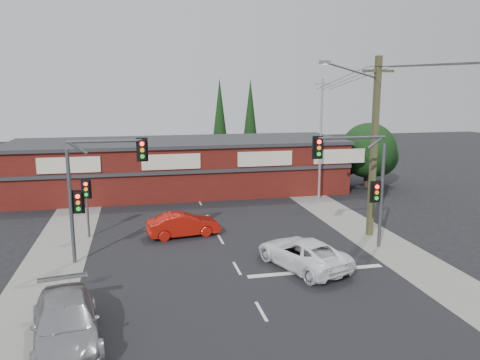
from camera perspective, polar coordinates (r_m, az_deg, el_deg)
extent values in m
plane|color=black|center=(22.58, -0.58, -10.38)|extent=(120.00, 120.00, 0.00)
cube|color=black|center=(27.22, -2.75, -6.60)|extent=(14.00, 70.00, 0.01)
cube|color=gray|center=(27.21, -20.84, -7.33)|extent=(3.00, 70.00, 0.02)
cube|color=gray|center=(29.76, 13.68, -5.35)|extent=(3.00, 70.00, 0.02)
cube|color=silver|center=(22.19, 9.28, -10.88)|extent=(6.50, 0.35, 0.01)
imported|color=white|center=(22.33, 7.63, -8.81)|extent=(3.89, 5.52, 1.40)
imported|color=#A1A4A7|center=(16.93, -20.48, -16.02)|extent=(2.89, 5.39, 1.49)
imported|color=#AE140A|center=(26.87, -6.92, -5.42)|extent=(4.24, 2.01, 1.34)
cube|color=silver|center=(18.31, 2.60, -15.69)|extent=(0.12, 1.60, 0.01)
cube|color=silver|center=(22.21, -0.37, -10.71)|extent=(0.12, 1.60, 0.01)
cube|color=silver|center=(26.27, -2.38, -7.23)|extent=(0.12, 1.60, 0.01)
cube|color=silver|center=(30.43, -3.82, -4.68)|extent=(0.12, 1.60, 0.01)
cube|color=silver|center=(34.64, -4.91, -2.74)|extent=(0.12, 1.60, 0.01)
cube|color=silver|center=(38.90, -5.76, -1.23)|extent=(0.12, 1.60, 0.01)
cube|color=silver|center=(43.19, -6.44, -0.02)|extent=(0.12, 1.60, 0.01)
cube|color=silver|center=(47.49, -7.00, 0.98)|extent=(0.12, 1.60, 0.01)
cube|color=#48120E|center=(38.24, -7.28, 1.55)|extent=(26.00, 8.00, 4.00)
cube|color=#2D2D30|center=(37.95, -7.35, 4.68)|extent=(26.40, 8.40, 0.25)
cube|color=beige|center=(34.25, -20.14, 1.72)|extent=(4.20, 0.12, 1.10)
cube|color=beige|center=(34.00, -8.38, 2.22)|extent=(4.20, 0.12, 1.10)
cube|color=beige|center=(35.17, 3.08, 2.61)|extent=(4.20, 0.12, 1.10)
cube|color=beige|center=(37.21, 12.03, 2.85)|extent=(4.20, 0.12, 1.10)
cube|color=#2D2D30|center=(34.17, -6.66, 0.94)|extent=(26.00, 0.15, 0.25)
cylinder|color=#2D2116|center=(40.90, 15.21, 0.30)|extent=(0.50, 0.50, 1.80)
sphere|color=black|center=(40.55, 15.37, 3.50)|extent=(4.60, 4.60, 4.60)
sphere|color=black|center=(42.22, 16.50, 2.76)|extent=(3.40, 3.40, 3.40)
sphere|color=black|center=(41.34, 12.81, 2.49)|extent=(2.80, 2.80, 2.80)
cylinder|color=#2D2116|center=(45.83, -2.43, 1.93)|extent=(0.24, 0.24, 2.00)
cone|color=black|center=(45.34, -2.48, 7.56)|extent=(1.80, 1.80, 7.50)
cylinder|color=#2D2116|center=(48.47, 1.24, 2.44)|extent=(0.24, 0.24, 2.00)
cone|color=black|center=(48.01, 1.26, 7.76)|extent=(1.80, 1.80, 7.50)
cylinder|color=#47494C|center=(23.47, -19.92, -3.18)|extent=(0.18, 0.18, 5.50)
cylinder|color=#47494C|center=(22.76, -16.17, 4.56)|extent=(3.40, 0.14, 0.14)
cylinder|color=#47494C|center=(22.91, -19.11, 3.67)|extent=(0.82, 0.14, 0.63)
cube|color=black|center=(22.76, -11.84, 3.62)|extent=(0.32, 0.22, 0.95)
cube|color=black|center=(22.83, -11.84, 3.65)|extent=(0.55, 0.04, 1.15)
cylinder|color=#FF0C07|center=(22.60, -11.86, 4.34)|extent=(0.20, 0.06, 0.20)
cylinder|color=orange|center=(22.63, -11.83, 3.58)|extent=(0.20, 0.06, 0.20)
cylinder|color=#0CE526|center=(22.67, -11.80, 2.83)|extent=(0.20, 0.06, 0.20)
cube|color=black|center=(23.36, -19.10, -2.56)|extent=(0.32, 0.22, 0.95)
cube|color=black|center=(23.43, -19.09, -2.52)|extent=(0.55, 0.04, 1.15)
cylinder|color=#FF0C07|center=(23.17, -19.19, -1.91)|extent=(0.20, 0.06, 0.20)
cylinder|color=orange|center=(23.24, -19.14, -2.63)|extent=(0.20, 0.06, 0.20)
cylinder|color=#0CE526|center=(23.31, -19.09, -3.35)|extent=(0.20, 0.06, 0.20)
cylinder|color=#47494C|center=(25.43, 16.87, -1.92)|extent=(0.18, 0.18, 5.50)
cylinder|color=#47494C|center=(24.11, 13.52, 5.03)|extent=(3.60, 0.14, 0.14)
cylinder|color=#47494C|center=(24.72, 16.13, 4.35)|extent=(0.82, 0.14, 0.63)
cube|color=black|center=(23.44, 9.50, 3.91)|extent=(0.32, 0.22, 0.95)
cube|color=black|center=(23.50, 9.43, 3.94)|extent=(0.55, 0.04, 1.15)
cylinder|color=#FF0C07|center=(23.28, 9.64, 4.61)|extent=(0.20, 0.06, 0.20)
cylinder|color=orange|center=(23.32, 9.61, 3.88)|extent=(0.20, 0.06, 0.20)
cylinder|color=#0CE526|center=(23.36, 9.59, 3.14)|extent=(0.20, 0.06, 0.20)
cube|color=black|center=(25.21, 16.20, -1.41)|extent=(0.32, 0.22, 0.95)
cube|color=black|center=(25.27, 16.13, -1.38)|extent=(0.55, 0.04, 1.15)
cylinder|color=#FF0C07|center=(25.04, 16.38, -0.81)|extent=(0.20, 0.06, 0.20)
cylinder|color=orange|center=(25.10, 16.34, -1.48)|extent=(0.20, 0.06, 0.20)
cylinder|color=#0CE526|center=(25.17, 16.31, -2.14)|extent=(0.20, 0.06, 0.20)
cylinder|color=#47494C|center=(27.58, -18.08, -3.67)|extent=(0.12, 0.12, 3.00)
cube|color=black|center=(27.29, -18.24, -1.03)|extent=(0.32, 0.22, 0.95)
cube|color=black|center=(27.36, -18.23, -1.00)|extent=(0.55, 0.04, 1.15)
cylinder|color=#FF0C07|center=(27.11, -18.31, -0.47)|extent=(0.20, 0.06, 0.20)
cylinder|color=orange|center=(27.17, -18.27, -1.09)|extent=(0.20, 0.06, 0.20)
cylinder|color=#0CE526|center=(27.23, -18.23, -1.71)|extent=(0.20, 0.06, 0.20)
cube|color=#4A4829|center=(27.02, 16.01, 3.71)|extent=(0.30, 0.30, 10.00)
cube|color=#4A4829|center=(26.84, 16.49, 12.64)|extent=(1.80, 0.14, 0.14)
cylinder|color=#47494C|center=(25.98, 13.48, 12.85)|extent=(3.23, 0.39, 0.89)
cube|color=slate|center=(25.21, 10.29, 13.95)|extent=(0.55, 0.25, 0.18)
cylinder|color=silver|center=(25.21, 10.29, 13.72)|extent=(0.28, 0.28, 0.05)
cylinder|color=gray|center=(35.38, 9.79, 4.80)|extent=(0.16, 0.16, 9.00)
cube|color=gray|center=(35.19, 10.02, 11.45)|extent=(1.20, 0.10, 0.10)
cylinder|color=black|center=(30.72, 11.77, 11.85)|extent=(0.73, 9.01, 1.22)
cylinder|color=black|center=(30.96, 12.80, 11.80)|extent=(0.52, 9.00, 1.22)
cylinder|color=black|center=(31.22, 13.81, 11.75)|extent=(0.31, 9.00, 1.22)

